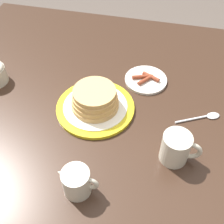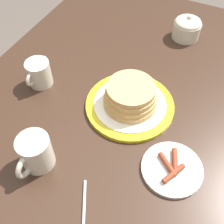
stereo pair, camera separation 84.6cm
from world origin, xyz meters
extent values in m
plane|color=#51473F|center=(0.00, 0.00, 0.00)|extent=(8.00, 8.00, 0.00)
cube|color=#332116|center=(0.00, 0.00, 0.72)|extent=(1.32, 1.09, 0.03)
cube|color=#332116|center=(-0.60, 0.49, 0.35)|extent=(0.07, 0.07, 0.70)
cylinder|color=gold|center=(-0.01, -0.05, 0.74)|extent=(0.26, 0.26, 0.01)
cylinder|color=white|center=(-0.01, -0.05, 0.75)|extent=(0.21, 0.21, 0.00)
cylinder|color=tan|center=(-0.01, -0.05, 0.76)|extent=(0.16, 0.16, 0.02)
cylinder|color=tan|center=(-0.01, -0.05, 0.77)|extent=(0.15, 0.15, 0.02)
cylinder|color=tan|center=(-0.01, -0.05, 0.79)|extent=(0.14, 0.14, 0.02)
cylinder|color=tan|center=(-0.01, -0.05, 0.81)|extent=(0.14, 0.14, 0.02)
cylinder|color=silver|center=(0.13, 0.12, 0.74)|extent=(0.15, 0.15, 0.01)
cylinder|color=brown|center=(0.12, 0.12, 0.75)|extent=(0.07, 0.04, 0.01)
cylinder|color=brown|center=(0.15, 0.13, 0.75)|extent=(0.07, 0.04, 0.01)
cylinder|color=brown|center=(0.13, 0.11, 0.75)|extent=(0.05, 0.06, 0.01)
cylinder|color=beige|center=(0.26, -0.19, 0.78)|extent=(0.08, 0.08, 0.09)
torus|color=beige|center=(0.30, -0.19, 0.78)|extent=(0.07, 0.01, 0.07)
cylinder|color=brown|center=(0.26, -0.19, 0.82)|extent=(0.07, 0.07, 0.00)
cylinder|color=beige|center=(0.02, -0.35, 0.77)|extent=(0.07, 0.07, 0.08)
cone|color=beige|center=(-0.01, -0.35, 0.80)|extent=(0.04, 0.03, 0.04)
torus|color=beige|center=(0.06, -0.35, 0.78)|extent=(0.05, 0.01, 0.05)
cylinder|color=silver|center=(0.31, -0.03, 0.74)|extent=(0.10, 0.06, 0.01)
ellipsoid|color=silver|center=(0.37, 0.00, 0.74)|extent=(0.05, 0.04, 0.01)
camera|label=1|loc=(0.19, -0.66, 1.42)|focal=45.00mm
camera|label=2|loc=(0.49, 0.13, 1.37)|focal=45.00mm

